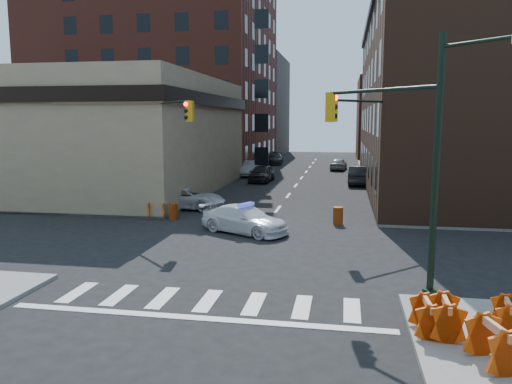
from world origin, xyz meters
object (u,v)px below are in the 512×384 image
at_px(parked_car_enear, 359,175).
at_px(parked_car_wfar, 249,168).
at_px(pickup, 188,198).
at_px(barricade_nw_a, 158,209).
at_px(police_car, 245,219).
at_px(barricade_se_a, 508,316).
at_px(pedestrian_a, 157,191).
at_px(barrel_road, 338,216).
at_px(barrel_bank, 173,212).
at_px(parked_car_wnear, 262,173).
at_px(pedestrian_b, 114,192).

bearing_deg(parked_car_enear, parked_car_wfar, -21.51).
xyz_separation_m(pickup, barricade_nw_a, (-0.70, -3.50, -0.09)).
xyz_separation_m(parked_car_wfar, parked_car_enear, (11.00, -5.12, 0.04)).
bearing_deg(police_car, barricade_se_a, -113.47).
height_order(police_car, pickup, police_car).
relative_size(pedestrian_a, barrel_road, 1.81).
distance_m(parked_car_wfar, barrel_bank, 23.25).
bearing_deg(police_car, barrel_road, -31.46).
bearing_deg(police_car, parked_car_wnear, 33.36).
distance_m(pedestrian_a, barrel_road, 12.50).
distance_m(pedestrian_b, barricade_nw_a, 4.35).
height_order(pedestrian_a, barricade_se_a, pedestrian_a).
relative_size(pickup, parked_car_wnear, 1.06).
distance_m(barrel_bank, barricade_se_a, 19.52).
xyz_separation_m(parked_car_wfar, barrel_bank, (0.00, -23.25, -0.31)).
xyz_separation_m(parked_car_enear, pedestrian_b, (-15.74, -15.88, 0.33)).
height_order(parked_car_enear, barricade_se_a, parked_car_enear).
bearing_deg(barrel_road, parked_car_wfar, 112.25).
xyz_separation_m(pedestrian_b, barrel_bank, (4.74, -2.24, -0.69)).
relative_size(barrel_road, barrel_bank, 1.03).
bearing_deg(police_car, barrel_bank, 86.94).
height_order(barricade_se_a, barricade_nw_a, barricade_nw_a).
distance_m(barrel_bank, barricade_nw_a, 1.01).
height_order(parked_car_wfar, pedestrian_a, pedestrian_a).
bearing_deg(barricade_se_a, pickup, 46.81).
relative_size(pickup, barrel_bank, 5.26).
xyz_separation_m(barrel_road, barricade_se_a, (4.61, -13.89, 0.09)).
xyz_separation_m(parked_car_enear, pedestrian_a, (-13.54, -14.14, 0.20)).
height_order(parked_car_enear, barrel_bank, parked_car_enear).
distance_m(parked_car_wfar, barricade_se_a, 39.42).
xyz_separation_m(pedestrian_b, barricade_se_a, (18.74, -15.84, -0.58)).
relative_size(barrel_road, barricade_se_a, 0.85).
bearing_deg(barricade_se_a, police_car, 47.33).
bearing_deg(barricade_nw_a, parked_car_wnear, 78.06).
bearing_deg(pedestrian_a, parked_car_wfar, 89.36).
relative_size(police_car, parked_car_wfar, 1.01).
distance_m(pickup, barricade_nw_a, 3.57).
bearing_deg(barricade_se_a, barrel_bank, 52.90).
bearing_deg(barricade_se_a, parked_car_wnear, 27.40).
relative_size(police_car, barrel_bank, 5.10).
bearing_deg(barricade_nw_a, parked_car_wfar, 85.12).
relative_size(police_car, pedestrian_b, 2.38).
bearing_deg(barrel_road, pedestrian_b, 172.12).
xyz_separation_m(pickup, barrel_road, (9.69, -3.31, -0.20)).
relative_size(parked_car_wnear, barrel_road, 4.82).
height_order(parked_car_wnear, pedestrian_b, pedestrian_b).
distance_m(police_car, parked_car_enear, 21.71).
relative_size(pickup, barricade_se_a, 4.35).
bearing_deg(barricade_se_a, parked_car_enear, 12.47).
height_order(pedestrian_a, barrel_road, pedestrian_a).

